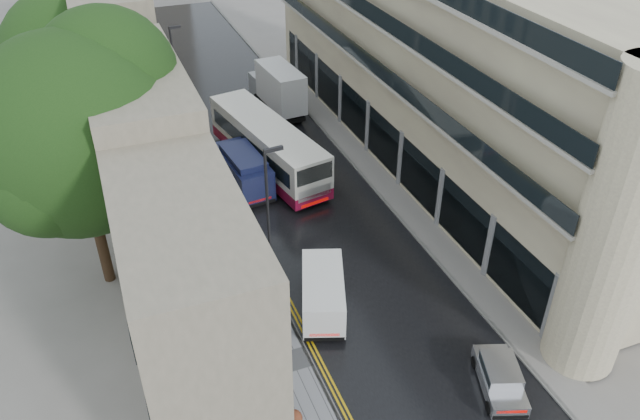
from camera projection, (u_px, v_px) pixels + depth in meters
road at (286, 170)px, 42.92m from camera, size 9.00×85.00×0.02m
left_sidewalk at (202, 185)px, 41.13m from camera, size 2.70×85.00×0.12m
right_sidewalk at (358, 155)px, 44.51m from camera, size 1.80×85.00×0.12m
old_shop_row at (126, 95)px, 38.66m from camera, size 4.50×56.00×12.00m
modern_block at (439, 60)px, 40.94m from camera, size 8.00×40.00×14.00m
tree_near at (83, 166)px, 29.49m from camera, size 10.56×10.56×13.89m
tree_far at (76, 81)px, 40.02m from camera, size 9.24×9.24×12.46m
cream_bus at (275, 173)px, 39.27m from camera, size 5.02×12.54×3.34m
white_lorry at (274, 98)px, 48.14m from camera, size 2.82×7.51×3.86m
silver_hatchback at (491, 401)px, 25.83m from camera, size 2.68×3.91×1.35m
white_van at (304, 317)px, 29.37m from camera, size 3.49×5.10×2.12m
navy_van at (239, 187)px, 38.41m from camera, size 2.77×5.69×2.80m
pedestrian at (209, 200)px, 37.75m from camera, size 0.80×0.60×2.00m
lamp_post_near at (269, 227)px, 29.96m from camera, size 0.95×0.30×8.33m
lamp_post_far at (176, 79)px, 46.18m from camera, size 0.88×0.27×7.69m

